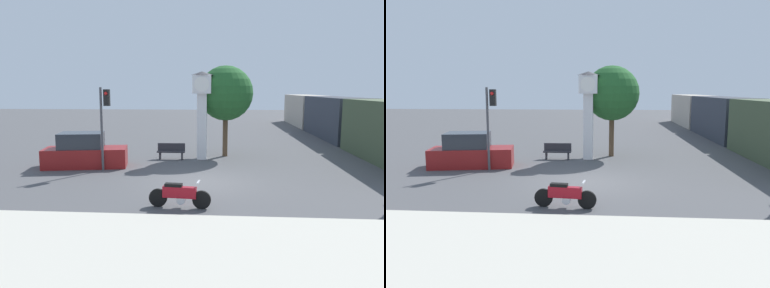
# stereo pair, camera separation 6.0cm
# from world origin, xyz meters

# --- Properties ---
(ground_plane) EXTENTS (120.00, 120.00, 0.00)m
(ground_plane) POSITION_xyz_m (0.00, 0.00, 0.00)
(ground_plane) COLOR #4C4C4F
(sidewalk_strip) EXTENTS (36.00, 6.00, 0.10)m
(sidewalk_strip) POSITION_xyz_m (0.00, -7.60, 0.05)
(sidewalk_strip) COLOR #BCB7A8
(sidewalk_strip) RESTS_ON ground_plane
(motorcycle) EXTENTS (2.15, 0.47, 0.95)m
(motorcycle) POSITION_xyz_m (-0.58, -3.60, 0.46)
(motorcycle) COLOR black
(motorcycle) RESTS_ON ground_plane
(clock_tower) EXTENTS (1.25, 1.25, 5.03)m
(clock_tower) POSITION_xyz_m (-0.27, 5.59, 3.32)
(clock_tower) COLOR white
(clock_tower) RESTS_ON ground_plane
(freight_train) EXTENTS (2.80, 34.00, 3.40)m
(freight_train) POSITION_xyz_m (10.43, 16.26, 1.70)
(freight_train) COLOR #425138
(freight_train) RESTS_ON ground_plane
(traffic_light) EXTENTS (0.50, 0.35, 4.12)m
(traffic_light) POSITION_xyz_m (-4.88, 2.02, 2.84)
(traffic_light) COLOR #47474C
(traffic_light) RESTS_ON ground_plane
(street_tree) EXTENTS (3.26, 3.26, 5.43)m
(street_tree) POSITION_xyz_m (1.09, 6.63, 3.78)
(street_tree) COLOR brown
(street_tree) RESTS_ON ground_plane
(bench) EXTENTS (1.60, 0.44, 0.92)m
(bench) POSITION_xyz_m (-2.04, 5.38, 0.49)
(bench) COLOR #2D2D33
(bench) RESTS_ON ground_plane
(parked_car) EXTENTS (4.45, 2.50, 1.80)m
(parked_car) POSITION_xyz_m (-6.27, 2.92, 0.75)
(parked_car) COLOR maroon
(parked_car) RESTS_ON ground_plane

